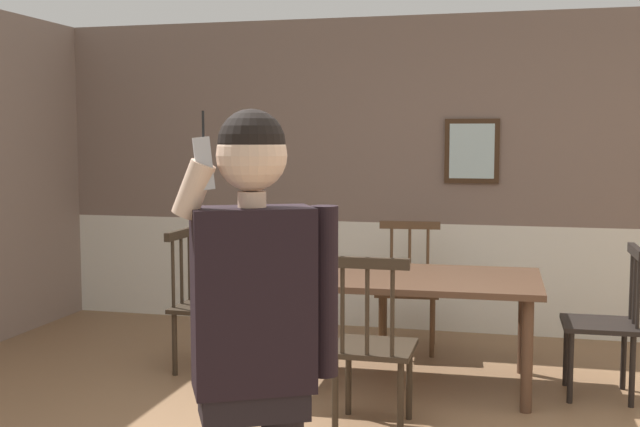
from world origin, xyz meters
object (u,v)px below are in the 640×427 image
(chair_opposite_corner, at_px, (203,303))
(person_figure, at_px, (255,339))
(chair_by_doorway, at_px, (372,345))
(dining_table, at_px, (394,286))
(chair_at_table_head, at_px, (605,322))
(chair_near_window, at_px, (408,287))

(chair_opposite_corner, height_order, person_figure, person_figure)
(chair_by_doorway, height_order, person_figure, person_figure)
(chair_by_doorway, bearing_deg, chair_opposite_corner, 147.17)
(chair_opposite_corner, relative_size, person_figure, 0.58)
(dining_table, distance_m, chair_by_doorway, 0.92)
(person_figure, bearing_deg, chair_at_table_head, -142.96)
(chair_at_table_head, xyz_separation_m, person_figure, (-1.35, -2.85, 0.51))
(chair_at_table_head, height_order, chair_opposite_corner, chair_opposite_corner)
(chair_near_window, relative_size, person_figure, 0.57)
(chair_near_window, distance_m, chair_opposite_corner, 1.61)
(chair_at_table_head, bearing_deg, chair_near_window, 56.36)
(chair_near_window, xyz_separation_m, chair_at_table_head, (1.36, -0.87, -0.00))
(chair_near_window, bearing_deg, chair_opposite_corner, 30.30)
(chair_by_doorway, distance_m, chair_opposite_corner, 1.61)
(chair_near_window, relative_size, chair_at_table_head, 1.01)
(chair_near_window, height_order, chair_opposite_corner, chair_opposite_corner)
(chair_by_doorway, relative_size, person_figure, 0.58)
(chair_near_window, bearing_deg, person_figure, 85.20)
(dining_table, height_order, chair_by_doorway, chair_by_doorway)
(chair_by_doorway, height_order, chair_opposite_corner, chair_by_doorway)
(dining_table, height_order, person_figure, person_figure)
(chair_near_window, height_order, chair_at_table_head, chair_near_window)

